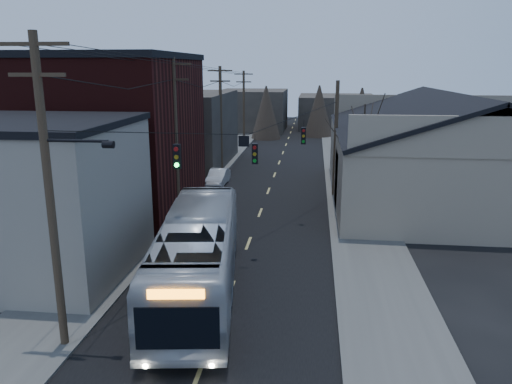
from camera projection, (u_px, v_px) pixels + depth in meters
The scene contains 13 objects.
road_surface at pixel (273, 180), 42.81m from camera, with size 9.00×110.00×0.02m, color black.
sidewalk_left at pixel (199, 177), 43.53m from camera, with size 4.00×110.00×0.12m, color #474744.
sidewalk_right at pixel (349, 181), 42.07m from camera, with size 4.00×110.00×0.12m, color #474744.
building_clapboard at pixel (39, 201), 22.74m from camera, with size 8.00×8.00×7.00m, color gray.
building_brick at pixel (111, 136), 33.08m from camera, with size 10.00×12.00×10.00m, color black.
building_left_far at pixel (181, 129), 48.80m from camera, with size 9.00×14.00×7.00m, color #312B27.
warehouse at pixel (447, 163), 35.88m from camera, with size 16.16×20.60×7.73m.
building_far_left at pixel (253, 110), 76.47m from camera, with size 10.00×12.00×6.00m, color #312B27.
building_far_right at pixel (337, 111), 79.95m from camera, with size 12.00×14.00×5.00m, color #312B27.
bare_tree at pixel (362, 162), 31.57m from camera, with size 0.40×0.40×7.20m, color black.
utility_lines at pixel (224, 130), 36.31m from camera, with size 11.24×45.28×10.50m.
bus at pixel (198, 254), 21.00m from camera, with size 2.95×12.60×3.51m, color #A6ABB2.
parked_car at pixel (218, 177), 40.84m from camera, with size 1.37×3.92×1.29m, color #B1B4B9.
Camera 1 is at (3.40, -11.66, 9.44)m, focal length 35.00 mm.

